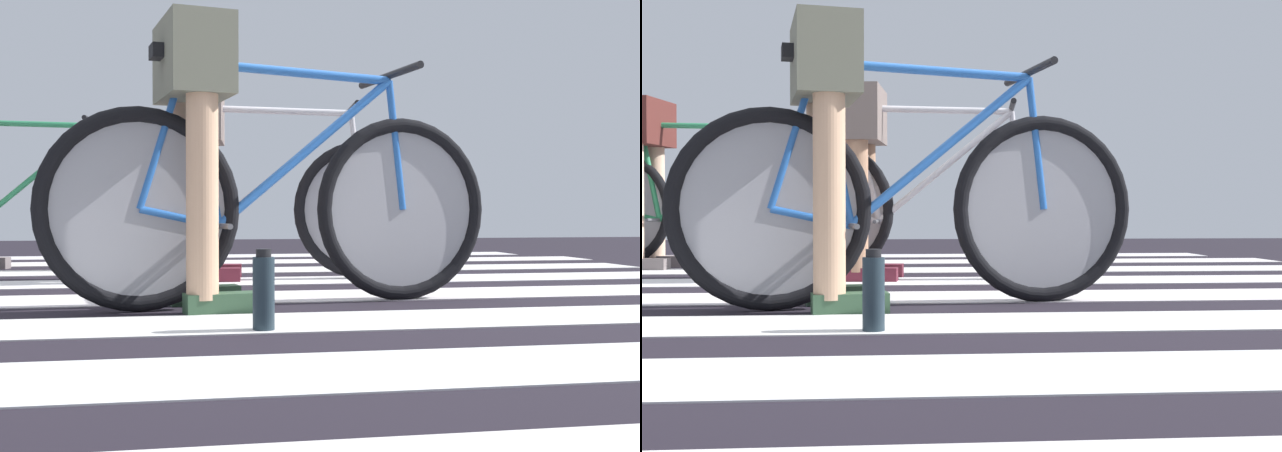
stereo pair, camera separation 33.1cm
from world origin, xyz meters
TOP-DOWN VIEW (x-y plane):
  - ground at (0.00, 0.00)m, footprint 18.00×14.00m
  - crosswalk_markings at (-0.03, 0.12)m, footprint 5.49×6.52m
  - bicycle_1_of_3 at (0.11, -0.17)m, footprint 1.72×0.55m
  - cyclist_1_of_3 at (-0.19, -0.22)m, footprint 0.38×0.45m
  - bicycle_2_of_3 at (0.19, 1.00)m, footprint 1.73×0.52m
  - cyclist_2_of_3 at (-0.12, 1.03)m, footprint 0.35×0.43m
  - bicycle_3_of_3 at (-1.16, 1.89)m, footprint 1.72×0.53m
  - water_bottle at (-0.01, -0.78)m, footprint 0.06×0.06m

SIDE VIEW (x-z plane):
  - ground at x=0.00m, z-range 0.00..0.02m
  - crosswalk_markings at x=-0.03m, z-range 0.02..0.02m
  - water_bottle at x=-0.01m, z-range 0.01..0.25m
  - bicycle_1_of_3 at x=0.11m, z-range -0.06..0.87m
  - bicycle_2_of_3 at x=0.19m, z-range -0.06..0.87m
  - bicycle_3_of_3 at x=-1.16m, z-range -0.06..0.87m
  - cyclist_2_of_3 at x=-0.12m, z-range 0.16..1.15m
  - cyclist_1_of_3 at x=-0.19m, z-range 0.17..1.20m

